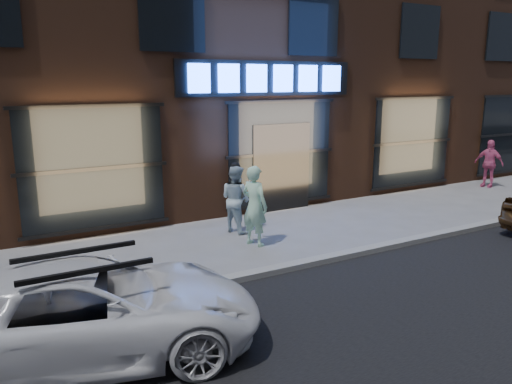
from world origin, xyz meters
TOP-DOWN VIEW (x-y plane):
  - ground at (0.00, 0.00)m, footprint 90.00×90.00m
  - curb at (0.00, 0.00)m, footprint 60.00×0.25m
  - storefront_building at (-0.00, 7.99)m, footprint 30.20×8.28m
  - man_bowtie at (-2.12, 1.63)m, footprint 0.64×0.76m
  - man_cap at (-2.02, 2.73)m, footprint 0.84×0.94m
  - passerby at (7.78, 3.10)m, footprint 0.63×1.01m
  - white_suv at (-6.25, -1.25)m, footprint 4.94×3.10m

SIDE VIEW (x-z plane):
  - ground at x=0.00m, z-range 0.00..0.00m
  - curb at x=0.00m, z-range 0.00..0.12m
  - white_suv at x=-6.25m, z-range 0.00..1.27m
  - passerby at x=7.78m, z-range 0.00..1.61m
  - man_cap at x=-2.02m, z-range 0.00..1.61m
  - man_bowtie at x=-2.12m, z-range 0.00..1.78m
  - storefront_building at x=0.00m, z-range 0.00..10.30m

